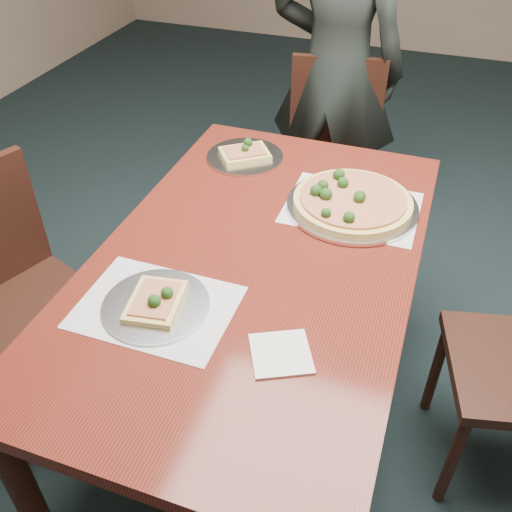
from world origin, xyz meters
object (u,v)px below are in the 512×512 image
(pizza_pan, at_px, (351,202))
(slice_plate_far, at_px, (245,155))
(chair_left, at_px, (12,287))
(diner, at_px, (336,70))
(dining_table, at_px, (256,280))
(chair_far, at_px, (332,151))
(slice_plate_near, at_px, (156,303))

(pizza_pan, height_order, slice_plate_far, pizza_pan)
(chair_left, height_order, diner, diner)
(dining_table, xyz_separation_m, chair_far, (-0.02, 1.12, -0.14))
(pizza_pan, relative_size, slice_plate_near, 1.51)
(chair_left, bearing_deg, diner, -7.22)
(slice_plate_near, relative_size, slice_plate_far, 1.00)
(pizza_pan, relative_size, slice_plate_far, 1.51)
(chair_left, xyz_separation_m, slice_plate_near, (0.64, -0.14, 0.25))
(dining_table, xyz_separation_m, pizza_pan, (0.21, 0.34, 0.11))
(dining_table, distance_m, chair_left, 0.83)
(slice_plate_near, bearing_deg, chair_far, 83.96)
(dining_table, xyz_separation_m, slice_plate_far, (-0.23, 0.53, 0.10))
(diner, bearing_deg, slice_plate_near, 88.43)
(dining_table, relative_size, slice_plate_far, 5.36)
(slice_plate_near, xyz_separation_m, slice_plate_far, (-0.06, 0.82, -0.00))
(chair_far, relative_size, chair_left, 1.00)
(dining_table, height_order, chair_far, chair_far)
(slice_plate_far, bearing_deg, chair_far, 70.80)
(dining_table, relative_size, chair_far, 1.65)
(chair_far, height_order, slice_plate_far, chair_far)
(chair_far, xyz_separation_m, slice_plate_near, (-0.15, -1.41, 0.25))
(dining_table, height_order, slice_plate_near, slice_plate_near)
(pizza_pan, xyz_separation_m, slice_plate_near, (-0.38, -0.62, -0.01))
(chair_far, relative_size, slice_plate_far, 3.25)
(diner, relative_size, slice_plate_near, 5.96)
(chair_left, distance_m, slice_plate_near, 0.70)
(dining_table, relative_size, pizza_pan, 3.56)
(chair_left, relative_size, slice_plate_near, 3.25)
(chair_left, xyz_separation_m, diner, (0.74, 1.42, 0.32))
(chair_far, height_order, pizza_pan, chair_far)
(chair_left, relative_size, diner, 0.55)
(dining_table, distance_m, slice_plate_near, 0.35)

